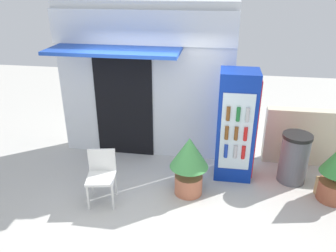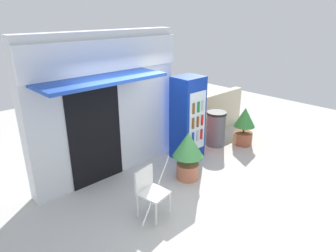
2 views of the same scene
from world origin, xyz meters
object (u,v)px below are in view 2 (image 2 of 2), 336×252
at_px(potted_plant_near_shop, 188,152).
at_px(potted_plant_curbside, 244,124).
at_px(trash_bin, 216,129).
at_px(plastic_chair, 150,189).
at_px(drink_cooler, 188,118).
at_px(cardboard_box, 241,138).

relative_size(potted_plant_near_shop, potted_plant_curbside, 1.03).
bearing_deg(potted_plant_curbside, trash_bin, 139.67).
bearing_deg(potted_plant_curbside, plastic_chair, -171.38).
distance_m(plastic_chair, potted_plant_curbside, 3.75).
bearing_deg(plastic_chair, trash_bin, 18.33).
xyz_separation_m(potted_plant_curbside, trash_bin, (-0.56, 0.48, -0.10)).
height_order(plastic_chair, potted_plant_curbside, potted_plant_curbside).
bearing_deg(plastic_chair, drink_cooler, 27.16).
bearing_deg(drink_cooler, potted_plant_curbside, -17.92).
height_order(plastic_chair, potted_plant_near_shop, potted_plant_near_shop).
bearing_deg(trash_bin, drink_cooler, 177.85).
xyz_separation_m(potted_plant_curbside, cardboard_box, (-0.01, 0.06, -0.40)).
bearing_deg(trash_bin, plastic_chair, -161.67).
xyz_separation_m(trash_bin, cardboard_box, (0.55, -0.42, -0.29)).
height_order(potted_plant_near_shop, cardboard_box, potted_plant_near_shop).
distance_m(drink_cooler, cardboard_box, 1.85).
relative_size(plastic_chair, potted_plant_near_shop, 0.83).
distance_m(drink_cooler, trash_bin, 1.16).
distance_m(trash_bin, cardboard_box, 0.76).
bearing_deg(cardboard_box, plastic_chair, -170.52).
height_order(drink_cooler, potted_plant_curbside, drink_cooler).
relative_size(drink_cooler, potted_plant_curbside, 1.95).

